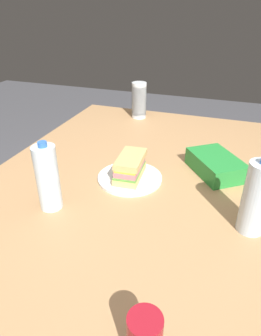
# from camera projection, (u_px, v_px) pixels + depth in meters

# --- Properties ---
(ground_plane) EXTENTS (8.00, 8.00, 0.00)m
(ground_plane) POSITION_uv_depth(u_px,v_px,m) (128.00, 314.00, 1.50)
(ground_plane) COLOR #4C4C51
(dining_table) EXTENTS (1.70, 1.10, 0.78)m
(dining_table) POSITION_uv_depth(u_px,v_px,m) (127.00, 202.00, 1.16)
(dining_table) COLOR tan
(dining_table) RESTS_ON ground_plane
(paper_plate) EXTENTS (0.25, 0.25, 0.01)m
(paper_plate) POSITION_uv_depth(u_px,v_px,m) (130.00, 178.00, 1.14)
(paper_plate) COLOR white
(paper_plate) RESTS_ON dining_table
(sandwich) EXTENTS (0.19, 0.11, 0.08)m
(sandwich) POSITION_uv_depth(u_px,v_px,m) (130.00, 167.00, 1.13)
(sandwich) COLOR #DBB26B
(sandwich) RESTS_ON paper_plate
(chip_bag) EXTENTS (0.27, 0.26, 0.07)m
(chip_bag) POSITION_uv_depth(u_px,v_px,m) (216.00, 165.00, 1.18)
(chip_bag) COLOR #268C38
(chip_bag) RESTS_ON dining_table
(water_bottle_tall) EXTENTS (0.07, 0.07, 0.24)m
(water_bottle_tall) POSITION_uv_depth(u_px,v_px,m) (48.00, 178.00, 0.94)
(water_bottle_tall) COLOR silver
(water_bottle_tall) RESTS_ON dining_table
(plastic_cup_stack) EXTENTS (0.08, 0.08, 0.20)m
(plastic_cup_stack) POSITION_uv_depth(u_px,v_px,m) (139.00, 100.00, 1.71)
(plastic_cup_stack) COLOR silver
(plastic_cup_stack) RESTS_ON dining_table
(water_bottle_spare) EXTENTS (0.08, 0.08, 0.24)m
(water_bottle_spare) POSITION_uv_depth(u_px,v_px,m) (256.00, 198.00, 0.84)
(water_bottle_spare) COLOR silver
(water_bottle_spare) RESTS_ON dining_table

